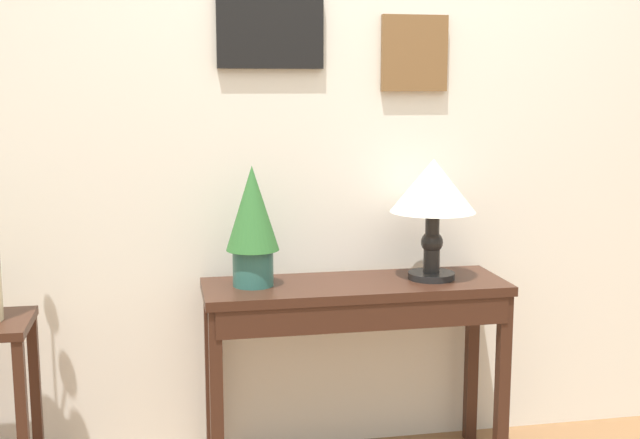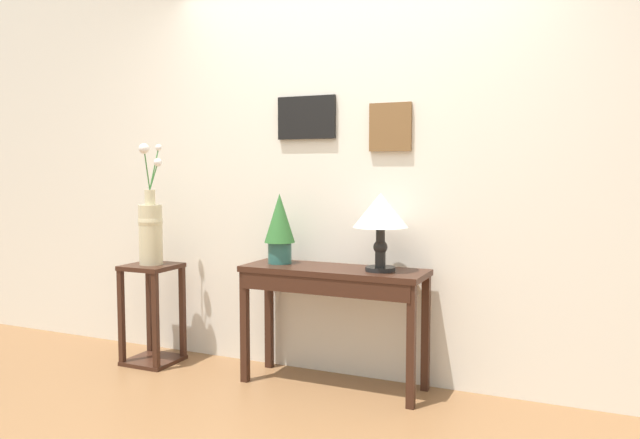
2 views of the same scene
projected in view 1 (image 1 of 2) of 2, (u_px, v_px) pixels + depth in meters
back_wall_with_art at (345, 99)px, 3.17m from camera, size 9.00×0.13×2.80m
console_table at (356, 314)px, 3.00m from camera, size 1.12×0.37×0.73m
table_lamp at (433, 192)px, 3.01m from camera, size 0.32×0.32×0.45m
potted_plant_on_console at (252, 220)px, 2.92m from camera, size 0.19×0.19×0.44m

